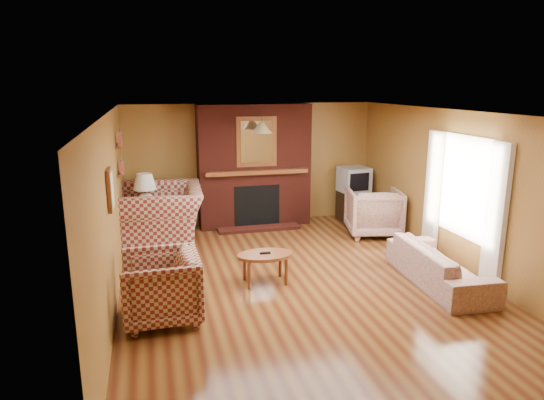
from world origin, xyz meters
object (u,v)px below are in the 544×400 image
object	(u,v)px
side_table	(147,225)
plaid_armchair	(161,287)
floral_sofa	(440,265)
table_lamp	(145,190)
fireplace	(254,167)
floral_armchair	(373,212)
plaid_loveseat	(161,216)
coffee_table	(265,258)
tv_stand	(353,206)
crt_tv	(354,180)

from	to	relation	value
side_table	plaid_armchair	bearing A→B (deg)	-87.28
floral_sofa	table_lamp	world-z (taller)	table_lamp
fireplace	floral_armchair	bearing A→B (deg)	-30.82
fireplace	plaid_loveseat	world-z (taller)	fireplace
plaid_armchair	side_table	bearing A→B (deg)	-178.56
plaid_armchair	coffee_table	size ratio (longest dim) A/B	1.15
side_table	fireplace	bearing A→B (deg)	14.29
plaid_loveseat	floral_armchair	size ratio (longest dim) A/B	1.65
fireplace	coffee_table	xyz separation A→B (m)	(-0.48, -2.92, -0.81)
tv_stand	crt_tv	bearing A→B (deg)	-92.94
fireplace	coffee_table	distance (m)	3.07
floral_sofa	side_table	xyz separation A→B (m)	(-4.00, 3.03, 0.00)
plaid_armchair	floral_armchair	distance (m)	4.69
floral_armchair	crt_tv	distance (m)	1.10
table_lamp	plaid_loveseat	bearing A→B (deg)	-51.16
plaid_armchair	plaid_loveseat	bearing A→B (deg)	176.72
plaid_armchair	floral_sofa	size ratio (longest dim) A/B	0.48
side_table	table_lamp	xyz separation A→B (m)	(0.00, 0.00, 0.66)
tv_stand	floral_sofa	bearing A→B (deg)	-95.48
table_lamp	crt_tv	size ratio (longest dim) A/B	1.11
fireplace	table_lamp	size ratio (longest dim) A/B	3.58
coffee_table	floral_armchair	bearing A→B (deg)	34.50
floral_sofa	floral_armchair	xyz separation A→B (m)	(0.12, 2.37, 0.16)
floral_sofa	floral_armchair	bearing A→B (deg)	0.67
plaid_armchair	table_lamp	world-z (taller)	table_lamp
coffee_table	side_table	xyz separation A→B (m)	(-1.62, 2.38, -0.09)
floral_sofa	table_lamp	bearing A→B (deg)	56.29
crt_tv	floral_sofa	bearing A→B (deg)	-92.54
fireplace	table_lamp	distance (m)	2.18
fireplace	tv_stand	xyz separation A→B (m)	(2.05, -0.18, -0.88)
floral_sofa	side_table	world-z (taller)	side_table
fireplace	table_lamp	xyz separation A→B (m)	(-2.10, -0.53, -0.24)
plaid_armchair	crt_tv	world-z (taller)	crt_tv
plaid_loveseat	floral_armchair	world-z (taller)	plaid_loveseat
floral_armchair	table_lamp	xyz separation A→B (m)	(-4.12, 0.67, 0.50)
floral_sofa	crt_tv	distance (m)	3.43
fireplace	floral_sofa	world-z (taller)	fireplace
floral_armchair	table_lamp	world-z (taller)	table_lamp
plaid_armchair	tv_stand	distance (m)	5.32
fireplace	table_lamp	bearing A→B (deg)	-165.71
plaid_loveseat	plaid_armchair	bearing A→B (deg)	0.73
floral_sofa	floral_armchair	size ratio (longest dim) A/B	1.98
tv_stand	side_table	bearing A→B (deg)	-178.12
floral_sofa	coffee_table	size ratio (longest dim) A/B	2.41
coffee_table	crt_tv	bearing A→B (deg)	47.13
plaid_armchair	side_table	distance (m)	3.17
coffee_table	crt_tv	world-z (taller)	crt_tv
table_lamp	floral_armchair	bearing A→B (deg)	-9.21
fireplace	plaid_armchair	size ratio (longest dim) A/B	2.62
coffee_table	table_lamp	distance (m)	2.94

